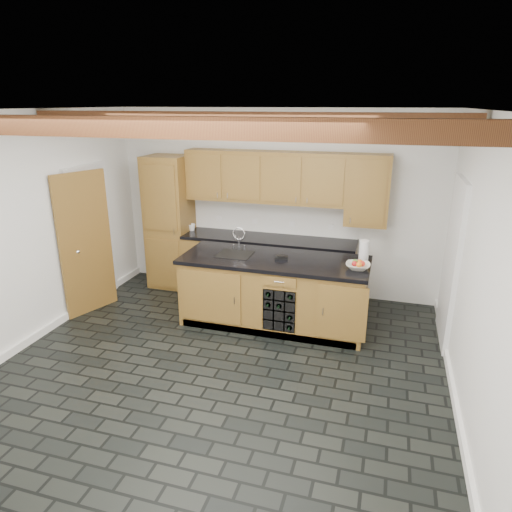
{
  "coord_description": "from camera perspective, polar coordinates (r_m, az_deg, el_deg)",
  "views": [
    {
      "loc": [
        1.67,
        -4.18,
        2.86
      ],
      "look_at": [
        0.19,
        0.8,
        1.11
      ],
      "focal_mm": 32.0,
      "sensor_mm": 36.0,
      "label": 1
    }
  ],
  "objects": [
    {
      "name": "kitchen_scale",
      "position": [
        5.95,
        3.17,
        -0.13
      ],
      "size": [
        0.19,
        0.14,
        0.05
      ],
      "rotation": [
        0.0,
        0.0,
        0.3
      ],
      "color": "black",
      "rests_on": "island"
    },
    {
      "name": "fruit_cluster",
      "position": [
        5.7,
        12.65,
        -0.89
      ],
      "size": [
        0.16,
        0.17,
        0.07
      ],
      "color": "red",
      "rests_on": "fruit_bowl"
    },
    {
      "name": "mug",
      "position": [
        7.33,
        -8.03,
        3.57
      ],
      "size": [
        0.13,
        0.13,
        0.11
      ],
      "primitive_type": "imported",
      "rotation": [
        0.0,
        0.0,
        0.15
      ],
      "color": "white",
      "rests_on": "back_cabinetry"
    },
    {
      "name": "faucet",
      "position": [
        6.14,
        -2.57,
        0.59
      ],
      "size": [
        0.45,
        0.4,
        0.34
      ],
      "color": "black",
      "rests_on": "island"
    },
    {
      "name": "room_shell",
      "position": [
        5.21,
        -3.81,
        3.69
      ],
      "size": [
        5.01,
        5.0,
        5.0
      ],
      "color": "white",
      "rests_on": "ground"
    },
    {
      "name": "ground",
      "position": [
        5.34,
        -4.58,
        -13.88
      ],
      "size": [
        5.0,
        5.0,
        0.0
      ],
      "primitive_type": "plane",
      "color": "black",
      "rests_on": "ground"
    },
    {
      "name": "paper_towel",
      "position": [
        6.03,
        13.34,
        0.7
      ],
      "size": [
        0.12,
        0.12,
        0.26
      ],
      "primitive_type": "cylinder",
      "color": "white",
      "rests_on": "island"
    },
    {
      "name": "island",
      "position": [
        6.13,
        2.3,
        -4.45
      ],
      "size": [
        2.48,
        0.96,
        0.93
      ],
      "color": "olive",
      "rests_on": "ground"
    },
    {
      "name": "back_cabinetry",
      "position": [
        7.0,
        -1.14,
        3.0
      ],
      "size": [
        3.65,
        0.62,
        2.2
      ],
      "color": "olive",
      "rests_on": "ground"
    },
    {
      "name": "fruit_bowl",
      "position": [
        5.71,
        12.63,
        -1.26
      ],
      "size": [
        0.31,
        0.31,
        0.07
      ],
      "primitive_type": "imported",
      "rotation": [
        0.0,
        0.0,
        0.04
      ],
      "color": "beige",
      "rests_on": "island"
    }
  ]
}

